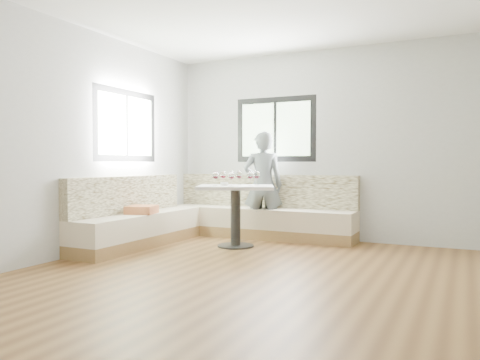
% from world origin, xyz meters
% --- Properties ---
extents(room, '(5.01, 5.01, 2.81)m').
position_xyz_m(room, '(-0.08, 0.08, 1.41)').
color(room, brown).
rests_on(room, ground).
extents(banquette, '(2.90, 2.80, 0.95)m').
position_xyz_m(banquette, '(-1.59, 1.63, 0.33)').
color(banquette, olive).
rests_on(banquette, ground).
extents(table, '(1.24, 1.12, 0.83)m').
position_xyz_m(table, '(-1.03, 1.36, 0.62)').
color(table, black).
rests_on(table, ground).
extents(person, '(0.68, 0.57, 1.60)m').
position_xyz_m(person, '(-0.96, 2.16, 0.80)').
color(person, '#545B5B').
rests_on(person, ground).
extents(olive_ramekin, '(0.11, 0.11, 0.04)m').
position_xyz_m(olive_ramekin, '(-1.18, 1.32, 0.85)').
color(olive_ramekin, white).
rests_on(olive_ramekin, table).
extents(wine_glass_a, '(0.09, 0.09, 0.20)m').
position_xyz_m(wine_glass_a, '(-1.22, 1.14, 0.96)').
color(wine_glass_a, white).
rests_on(wine_glass_a, table).
extents(wine_glass_b, '(0.09, 0.09, 0.20)m').
position_xyz_m(wine_glass_b, '(-0.98, 1.16, 0.96)').
color(wine_glass_b, white).
rests_on(wine_glass_b, table).
extents(wine_glass_c, '(0.09, 0.09, 0.20)m').
position_xyz_m(wine_glass_c, '(-0.79, 1.34, 0.96)').
color(wine_glass_c, white).
rests_on(wine_glass_c, table).
extents(wine_glass_d, '(0.09, 0.09, 0.20)m').
position_xyz_m(wine_glass_d, '(-1.04, 1.50, 0.96)').
color(wine_glass_d, white).
rests_on(wine_glass_d, table).
extents(wine_glass_e, '(0.09, 0.09, 0.20)m').
position_xyz_m(wine_glass_e, '(-0.81, 1.57, 0.96)').
color(wine_glass_e, white).
rests_on(wine_glass_e, table).
extents(wine_glass_f, '(0.09, 0.09, 0.20)m').
position_xyz_m(wine_glass_f, '(-1.26, 1.45, 0.96)').
color(wine_glass_f, white).
rests_on(wine_glass_f, table).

